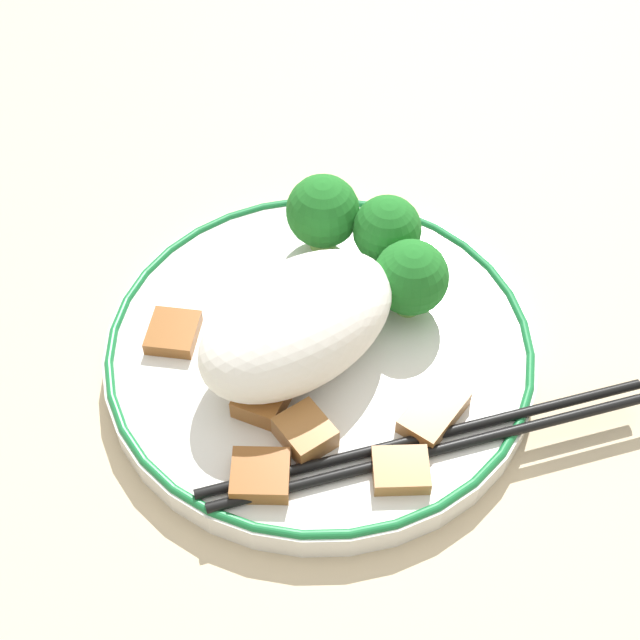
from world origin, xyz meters
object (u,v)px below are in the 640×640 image
object	(u,v)px
broccoli_back_left	(411,278)
plate	(320,350)
broccoli_back_right	(323,212)
chopsticks	(437,441)
broccoli_back_center	(387,231)

from	to	relation	value
broccoli_back_left	plate	bearing A→B (deg)	166.37
plate	broccoli_back_right	xyz separation A→B (m)	(0.05, 0.06, 0.03)
plate	broccoli_back_right	size ratio (longest dim) A/B	4.75
broccoli_back_left	broccoli_back_right	world-z (taller)	broccoli_back_right
broccoli_back_left	chopsticks	xyz separation A→B (m)	(-0.05, -0.07, -0.02)
plate	broccoli_back_center	xyz separation A→B (m)	(0.07, 0.02, 0.03)
broccoli_back_center	chopsticks	size ratio (longest dim) A/B	0.21
broccoli_back_left	broccoli_back_center	xyz separation A→B (m)	(0.02, 0.04, 0.00)
broccoli_back_right	broccoli_back_left	bearing A→B (deg)	-86.82
broccoli_back_right	chopsticks	size ratio (longest dim) A/B	0.23
broccoli_back_left	chopsticks	size ratio (longest dim) A/B	0.21
plate	broccoli_back_center	distance (m)	0.08
broccoli_back_center	broccoli_back_right	xyz separation A→B (m)	(-0.02, 0.03, 0.00)
broccoli_back_center	broccoli_back_right	distance (m)	0.04
broccoli_back_left	chopsticks	world-z (taller)	broccoli_back_left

